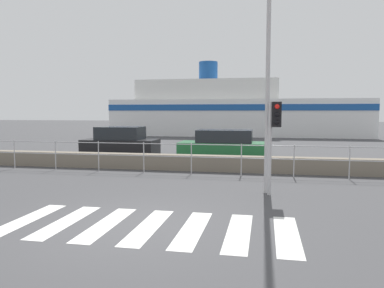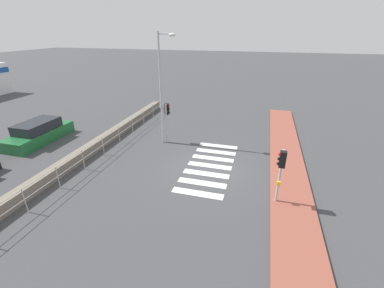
{
  "view_description": "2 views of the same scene",
  "coord_description": "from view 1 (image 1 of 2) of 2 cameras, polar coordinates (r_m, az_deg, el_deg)",
  "views": [
    {
      "loc": [
        2.63,
        -7.01,
        2.31
      ],
      "look_at": [
        0.87,
        2.0,
        1.5
      ],
      "focal_mm": 35.0,
      "sensor_mm": 36.0,
      "label": 1
    },
    {
      "loc": [
        -11.79,
        -2.37,
        6.86
      ],
      "look_at": [
        0.33,
        1.0,
        1.2
      ],
      "focal_mm": 24.0,
      "sensor_mm": 36.0,
      "label": 2
    }
  ],
  "objects": [
    {
      "name": "parked_car_black",
      "position": [
        20.14,
        -10.84,
        0.17
      ],
      "size": [
        3.9,
        1.77,
        1.49
      ],
      "color": "black",
      "rests_on": "ground_plane"
    },
    {
      "name": "ferry_boat",
      "position": [
        36.38,
        6.0,
        4.91
      ],
      "size": [
        23.66,
        6.23,
        7.05
      ],
      "color": "white",
      "rests_on": "ground_plane"
    },
    {
      "name": "parked_car_green",
      "position": [
        18.8,
        4.99,
        -0.25
      ],
      "size": [
        4.54,
        1.8,
        1.38
      ],
      "color": "#1E6633",
      "rests_on": "ground_plane"
    },
    {
      "name": "traffic_light_far",
      "position": [
        10.39,
        12.43,
        2.57
      ],
      "size": [
        0.34,
        0.32,
        2.56
      ],
      "color": "#B2B2B5",
      "rests_on": "ground_plane"
    },
    {
      "name": "ground_plane",
      "position": [
        7.84,
        -9.32,
        -12.17
      ],
      "size": [
        160.0,
        160.0,
        0.0
      ],
      "primitive_type": "plane",
      "color": "#424244"
    },
    {
      "name": "crosswalk",
      "position": [
        7.72,
        -6.66,
        -12.37
      ],
      "size": [
        5.85,
        2.4,
        0.01
      ],
      "color": "silver",
      "rests_on": "ground_plane"
    },
    {
      "name": "harbor_fence",
      "position": [
        13.69,
        -0.11,
        -1.47
      ],
      "size": [
        18.27,
        0.04,
        1.16
      ],
      "color": "#B2B2B5",
      "rests_on": "ground_plane"
    },
    {
      "name": "seawall",
      "position": [
        14.6,
        0.56,
        -2.87
      ],
      "size": [
        20.25,
        0.55,
        0.6
      ],
      "color": "slate",
      "rests_on": "ground_plane"
    },
    {
      "name": "streetlamp",
      "position": [
        10.61,
        11.57,
        14.83
      ],
      "size": [
        0.32,
        1.11,
        6.77
      ],
      "color": "#B2B2B5",
      "rests_on": "ground_plane"
    }
  ]
}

